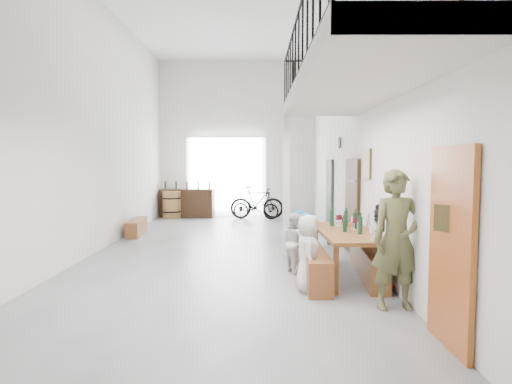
{
  "coord_description": "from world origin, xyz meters",
  "views": [
    {
      "loc": [
        0.7,
        -9.26,
        1.93
      ],
      "look_at": [
        0.68,
        -0.5,
        1.32
      ],
      "focal_mm": 30.0,
      "sensor_mm": 36.0,
      "label": 1
    }
  ],
  "objects_px": {
    "host_standing": "(397,240)",
    "bicycle_near": "(256,207)",
    "oak_barrel": "(172,205)",
    "side_bench": "(137,227)",
    "tasting_table": "(347,236)",
    "bench_inner": "(312,263)",
    "serving_counter": "(187,203)"
  },
  "relations": [
    {
      "from": "host_standing",
      "to": "bicycle_near",
      "type": "bearing_deg",
      "value": 96.64
    },
    {
      "from": "side_bench",
      "to": "tasting_table",
      "type": "bearing_deg",
      "value": -41.81
    },
    {
      "from": "tasting_table",
      "to": "side_bench",
      "type": "bearing_deg",
      "value": 137.09
    },
    {
      "from": "bench_inner",
      "to": "bicycle_near",
      "type": "xyz_separation_m",
      "value": [
        -0.96,
        7.47,
        0.16
      ]
    },
    {
      "from": "side_bench",
      "to": "oak_barrel",
      "type": "xyz_separation_m",
      "value": [
        0.26,
        3.41,
        0.26
      ]
    },
    {
      "from": "oak_barrel",
      "to": "host_standing",
      "type": "height_order",
      "value": "host_standing"
    },
    {
      "from": "side_bench",
      "to": "serving_counter",
      "type": "height_order",
      "value": "serving_counter"
    },
    {
      "from": "tasting_table",
      "to": "side_bench",
      "type": "relative_size",
      "value": 1.51
    },
    {
      "from": "bench_inner",
      "to": "serving_counter",
      "type": "relative_size",
      "value": 1.22
    },
    {
      "from": "oak_barrel",
      "to": "serving_counter",
      "type": "distance_m",
      "value": 0.56
    },
    {
      "from": "bench_inner",
      "to": "oak_barrel",
      "type": "xyz_separation_m",
      "value": [
        -3.86,
        7.68,
        0.2
      ]
    },
    {
      "from": "oak_barrel",
      "to": "bicycle_near",
      "type": "distance_m",
      "value": 2.91
    },
    {
      "from": "tasting_table",
      "to": "oak_barrel",
      "type": "distance_m",
      "value": 8.82
    },
    {
      "from": "oak_barrel",
      "to": "bicycle_near",
      "type": "bearing_deg",
      "value": -4.14
    },
    {
      "from": "oak_barrel",
      "to": "bicycle_near",
      "type": "height_order",
      "value": "oak_barrel"
    },
    {
      "from": "tasting_table",
      "to": "serving_counter",
      "type": "height_order",
      "value": "serving_counter"
    },
    {
      "from": "oak_barrel",
      "to": "host_standing",
      "type": "distance_m",
      "value": 10.32
    },
    {
      "from": "bench_inner",
      "to": "tasting_table",
      "type": "bearing_deg",
      "value": 6.79
    },
    {
      "from": "oak_barrel",
      "to": "bicycle_near",
      "type": "relative_size",
      "value": 0.58
    },
    {
      "from": "host_standing",
      "to": "side_bench",
      "type": "bearing_deg",
      "value": 126.07
    },
    {
      "from": "tasting_table",
      "to": "bench_inner",
      "type": "height_order",
      "value": "tasting_table"
    },
    {
      "from": "bench_inner",
      "to": "side_bench",
      "type": "height_order",
      "value": "bench_inner"
    },
    {
      "from": "tasting_table",
      "to": "bench_inner",
      "type": "bearing_deg",
      "value": -174.89
    },
    {
      "from": "tasting_table",
      "to": "serving_counter",
      "type": "distance_m",
      "value": 8.8
    },
    {
      "from": "bench_inner",
      "to": "host_standing",
      "type": "relative_size",
      "value": 1.23
    },
    {
      "from": "bench_inner",
      "to": "bicycle_near",
      "type": "distance_m",
      "value": 7.53
    },
    {
      "from": "bench_inner",
      "to": "bicycle_near",
      "type": "height_order",
      "value": "bicycle_near"
    },
    {
      "from": "tasting_table",
      "to": "host_standing",
      "type": "xyz_separation_m",
      "value": [
        0.33,
        -1.52,
        0.21
      ]
    },
    {
      "from": "host_standing",
      "to": "bicycle_near",
      "type": "xyz_separation_m",
      "value": [
        -1.87,
        8.93,
        -0.5
      ]
    },
    {
      "from": "side_bench",
      "to": "bicycle_near",
      "type": "xyz_separation_m",
      "value": [
        3.16,
        3.2,
        0.22
      ]
    },
    {
      "from": "oak_barrel",
      "to": "serving_counter",
      "type": "xyz_separation_m",
      "value": [
        0.49,
        0.25,
        0.03
      ]
    },
    {
      "from": "bench_inner",
      "to": "side_bench",
      "type": "relative_size",
      "value": 1.56
    }
  ]
}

